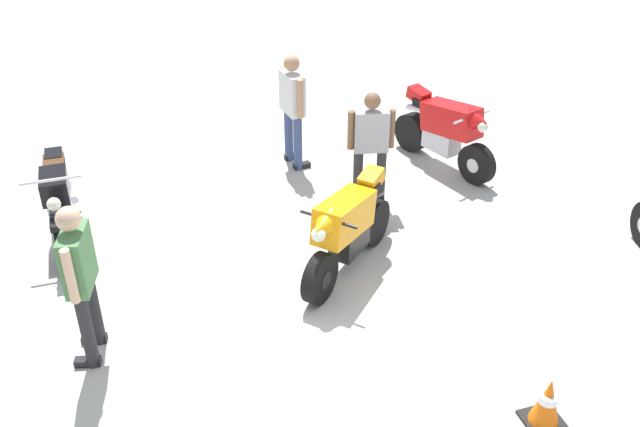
{
  "coord_description": "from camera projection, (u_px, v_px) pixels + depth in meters",
  "views": [
    {
      "loc": [
        1.98,
        6.02,
        5.13
      ],
      "look_at": [
        -0.19,
        -0.68,
        0.75
      ],
      "focal_mm": 40.08,
      "sensor_mm": 36.0,
      "label": 1
    }
  ],
  "objects": [
    {
      "name": "ground_plane",
      "position": [
        322.0,
        303.0,
        8.09
      ],
      "size": [
        40.0,
        40.0,
        0.0
      ],
      "primitive_type": "plane",
      "color": "#B7B2A8"
    },
    {
      "name": "motorcycle_red_sportbike",
      "position": [
        445.0,
        130.0,
        10.59
      ],
      "size": [
        0.91,
        1.91,
        1.14
      ],
      "rotation": [
        0.0,
        0.0,
        1.9
      ],
      "color": "black",
      "rests_on": "ground"
    },
    {
      "name": "motorcycle_black_cruiser",
      "position": [
        59.0,
        200.0,
        9.0
      ],
      "size": [
        0.7,
        2.09,
        1.09
      ],
      "rotation": [
        0.0,
        0.0,
        1.57
      ],
      "color": "black",
      "rests_on": "ground"
    },
    {
      "name": "motorcycle_orange_sportbike",
      "position": [
        347.0,
        228.0,
        8.32
      ],
      "size": [
        1.56,
        1.47,
        1.14
      ],
      "rotation": [
        0.0,
        0.0,
        0.75
      ],
      "color": "black",
      "rests_on": "ground"
    },
    {
      "name": "person_in_gray_shirt",
      "position": [
        371.0,
        143.0,
        9.5
      ],
      "size": [
        0.64,
        0.39,
        1.62
      ],
      "rotation": [
        0.0,
        0.0,
        1.35
      ],
      "color": "#262628",
      "rests_on": "ground"
    },
    {
      "name": "person_in_green_shirt",
      "position": [
        80.0,
        274.0,
        6.86
      ],
      "size": [
        0.4,
        0.67,
        1.76
      ],
      "rotation": [
        0.0,
        0.0,
        6.05
      ],
      "color": "#262628",
      "rests_on": "ground"
    },
    {
      "name": "person_in_white_shirt",
      "position": [
        293.0,
        104.0,
        10.42
      ],
      "size": [
        0.36,
        0.67,
        1.72
      ],
      "rotation": [
        0.0,
        0.0,
        3.28
      ],
      "color": "#384772",
      "rests_on": "ground"
    },
    {
      "name": "traffic_cone",
      "position": [
        547.0,
        402.0,
        6.47
      ],
      "size": [
        0.36,
        0.36,
        0.53
      ],
      "color": "black",
      "rests_on": "ground"
    }
  ]
}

